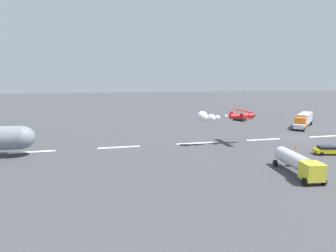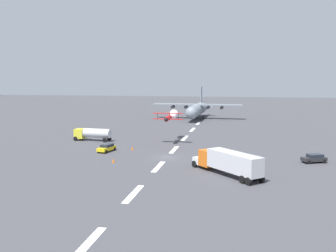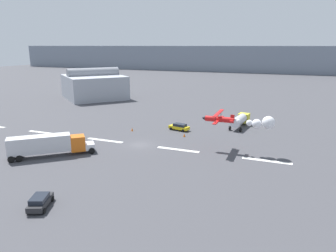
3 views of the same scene
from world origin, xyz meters
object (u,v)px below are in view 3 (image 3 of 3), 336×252
semi_truck_orange (49,144)px  traffic_cone_far (184,135)px  traffic_cone_near (132,129)px  stunt_biplane_red (249,122)px  followme_car_yellow (40,201)px  fuel_tanker_truck (240,120)px  airport_staff_sedan (179,127)px

semi_truck_orange → traffic_cone_far: 26.57m
traffic_cone_near → stunt_biplane_red: bearing=-12.6°
semi_truck_orange → stunt_biplane_red: bearing=24.3°
stunt_biplane_red → followme_car_yellow: bearing=-124.4°
semi_truck_orange → followme_car_yellow: (11.62, -14.52, -1.31)m
fuel_tanker_truck → airport_staff_sedan: (-12.16, -7.73, -0.93)m
semi_truck_orange → fuel_tanker_truck: (26.97, 32.14, -0.38)m
airport_staff_sedan → traffic_cone_far: (2.74, -4.53, -0.44)m
semi_truck_orange → traffic_cone_near: (5.33, 19.88, -1.74)m
stunt_biplane_red → airport_staff_sedan: 20.01m
semi_truck_orange → followme_car_yellow: bearing=-51.3°
traffic_cone_far → followme_car_yellow: bearing=-99.8°
traffic_cone_near → airport_staff_sedan: bearing=25.5°
semi_truck_orange → airport_staff_sedan: semi_truck_orange is taller
followme_car_yellow → airport_staff_sedan: 39.06m
followme_car_yellow → traffic_cone_near: bearing=100.4°
fuel_tanker_truck → traffic_cone_far: bearing=-127.5°
semi_truck_orange → traffic_cone_near: 20.65m
stunt_biplane_red → airport_staff_sedan: (-16.41, 10.32, -4.95)m
stunt_biplane_red → followme_car_yellow: (-19.61, -28.60, -4.95)m
semi_truck_orange → airport_staff_sedan: 28.58m
airport_staff_sedan → stunt_biplane_red: bearing=-32.2°
airport_staff_sedan → traffic_cone_near: airport_staff_sedan is taller
fuel_tanker_truck → airport_staff_sedan: fuel_tanker_truck is taller
semi_truck_orange → traffic_cone_near: size_ratio=16.30×
stunt_biplane_red → traffic_cone_near: (-25.89, 5.80, -5.39)m
airport_staff_sedan → fuel_tanker_truck: bearing=32.5°
airport_staff_sedan → traffic_cone_near: (-9.48, -4.53, -0.44)m
stunt_biplane_red → followme_car_yellow: 35.03m
traffic_cone_far → traffic_cone_near: bearing=180.0°
fuel_tanker_truck → traffic_cone_near: fuel_tanker_truck is taller
semi_truck_orange → followme_car_yellow: semi_truck_orange is taller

